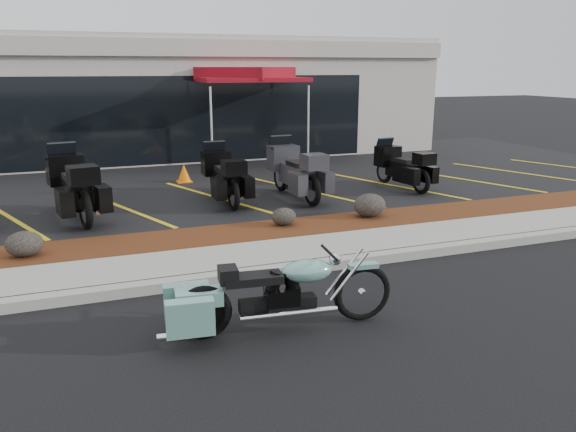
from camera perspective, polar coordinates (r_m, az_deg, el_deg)
name	(u,v)px	position (r m, az deg, el deg)	size (l,w,h in m)	color
ground	(316,295)	(7.83, 2.85, -8.00)	(90.00, 90.00, 0.00)	black
curb	(293,268)	(8.58, 0.49, -5.35)	(24.00, 0.25, 0.15)	gray
sidewalk	(278,255)	(9.20, -1.06, -3.94)	(24.00, 1.20, 0.15)	gray
mulch_bed	(256,234)	(10.28, -3.27, -1.88)	(24.00, 1.20, 0.16)	#3A1B0D
upper_lot	(197,181)	(15.39, -9.22, 3.56)	(26.00, 9.60, 0.15)	black
dealership_building	(160,97)	(21.31, -12.84, 11.72)	(18.00, 8.16, 4.00)	#A09B91
boulder_left	(24,244)	(9.72, -25.22, -2.58)	(0.57, 0.47, 0.40)	black
boulder_mid	(284,217)	(10.53, -0.43, -0.06)	(0.47, 0.39, 0.33)	black
boulder_right	(370,205)	(11.25, 8.29, 1.09)	(0.65, 0.55, 0.46)	black
hero_cruiser	(362,284)	(6.94, 7.56, -6.89)	(2.74, 0.69, 0.96)	#6CA99C
touring_black_front	(65,176)	(12.53, -21.75, 3.78)	(2.44, 0.93, 1.42)	black
touring_black_mid	(215,168)	(13.10, -7.44, 4.83)	(2.18, 0.83, 1.27)	black
touring_grey	(281,163)	(13.41, -0.73, 5.36)	(2.32, 0.89, 1.35)	#333338
touring_black_rear	(385,161)	(14.61, 9.79, 5.57)	(2.01, 0.77, 1.17)	black
traffic_cone	(184,173)	(14.85, -10.52, 4.30)	(0.36, 0.36, 0.46)	orange
popup_canopy	(246,76)	(17.60, -4.26, 13.99)	(3.94, 3.94, 2.90)	silver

